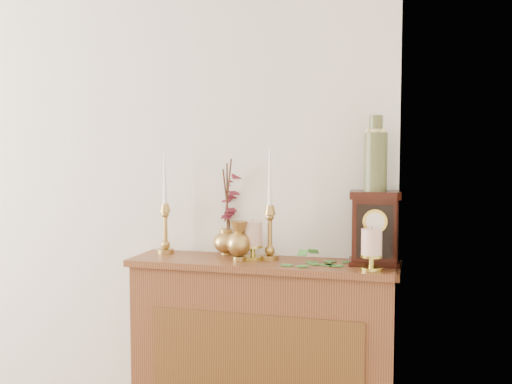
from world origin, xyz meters
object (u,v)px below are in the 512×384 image
(bud_vase, at_px, (239,241))
(ginger_jar, at_px, (230,211))
(candlestick_center, at_px, (270,223))
(ceramic_vase, at_px, (376,157))
(candlestick_left, at_px, (165,220))
(mantel_clock, at_px, (374,229))

(bud_vase, distance_m, ginger_jar, 0.23)
(bud_vase, xyz_separation_m, ginger_jar, (-0.10, 0.18, 0.12))
(candlestick_center, distance_m, ginger_jar, 0.26)
(candlestick_center, relative_size, bud_vase, 2.84)
(ceramic_vase, bearing_deg, candlestick_left, 178.79)
(bud_vase, bearing_deg, candlestick_left, 167.06)
(bud_vase, height_order, mantel_clock, mantel_clock)
(candlestick_left, bearing_deg, ginger_jar, 15.19)
(mantel_clock, bearing_deg, candlestick_center, 175.52)
(candlestick_left, height_order, ceramic_vase, ceramic_vase)
(candlestick_center, distance_m, mantel_clock, 0.47)
(mantel_clock, bearing_deg, bud_vase, -178.86)
(candlestick_left, bearing_deg, ceramic_vase, -1.21)
(bud_vase, bearing_deg, candlestick_center, 25.21)
(candlestick_center, distance_m, ceramic_vase, 0.56)
(candlestick_left, xyz_separation_m, ginger_jar, (0.31, 0.08, 0.05))
(ginger_jar, bearing_deg, mantel_clock, -8.67)
(candlestick_left, height_order, bud_vase, candlestick_left)
(bud_vase, relative_size, ginger_jar, 0.39)
(bud_vase, distance_m, mantel_clock, 0.61)
(candlestick_left, distance_m, bud_vase, 0.42)
(candlestick_left, distance_m, ginger_jar, 0.32)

